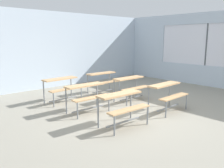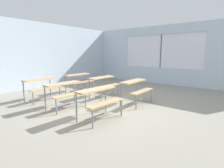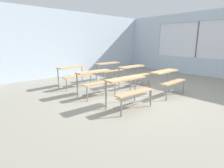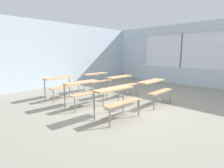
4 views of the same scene
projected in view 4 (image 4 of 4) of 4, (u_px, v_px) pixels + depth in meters
name	position (u px, v px, depth m)	size (l,w,h in m)	color
ground	(123.00, 108.00, 5.23)	(10.00, 9.00, 0.05)	gray
wall_back	(50.00, 55.00, 8.08)	(10.00, 0.12, 3.00)	silver
wall_right	(194.00, 56.00, 8.37)	(0.12, 9.00, 3.00)	silver
desk_bench_r0c0	(117.00, 96.00, 4.25)	(1.12, 0.63, 0.74)	tan
desk_bench_r0c1	(154.00, 87.00, 5.40)	(1.11, 0.61, 0.74)	tan
desk_bench_r1c0	(84.00, 88.00, 5.18)	(1.12, 0.62, 0.74)	tan
desk_bench_r1c1	(122.00, 81.00, 6.38)	(1.10, 0.59, 0.74)	tan
desk_bench_r2c0	(62.00, 82.00, 6.13)	(1.13, 0.64, 0.74)	tan
desk_bench_r2c1	(97.00, 78.00, 7.32)	(1.11, 0.62, 0.74)	tan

